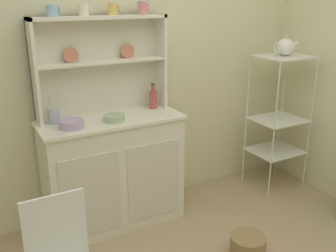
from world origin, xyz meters
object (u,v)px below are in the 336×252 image
at_px(bakers_rack, 279,109).
at_px(hutch_cabinet, 113,170).
at_px(jam_bottle, 153,99).
at_px(porcelain_teapot, 285,47).
at_px(hutch_shelf_unit, 100,58).
at_px(utensil_jar, 54,116).
at_px(bowl_mixing_large, 72,124).
at_px(floor_basket, 248,247).
at_px(cup_sky_0, 52,11).

bearing_deg(bakers_rack, hutch_cabinet, 174.71).
bearing_deg(jam_bottle, porcelain_teapot, -11.22).
bearing_deg(hutch_shelf_unit, utensil_jar, -167.57).
xyz_separation_m(hutch_shelf_unit, bakers_rack, (1.56, -0.31, -0.53)).
bearing_deg(jam_bottle, bowl_mixing_large, -167.27).
xyz_separation_m(floor_basket, utensil_jar, (-1.04, 0.95, 0.85)).
bearing_deg(cup_sky_0, bakers_rack, -8.05).
relative_size(hutch_shelf_unit, floor_basket, 4.00).
bearing_deg(jam_bottle, hutch_shelf_unit, 168.81).
bearing_deg(porcelain_teapot, jam_bottle, 168.78).
height_order(floor_basket, jam_bottle, jam_bottle).
height_order(hutch_cabinet, cup_sky_0, cup_sky_0).
distance_m(bowl_mixing_large, jam_bottle, 0.73).
distance_m(bakers_rack, porcelain_teapot, 0.55).
relative_size(cup_sky_0, bowl_mixing_large, 0.55).
relative_size(cup_sky_0, porcelain_teapot, 0.39).
distance_m(hutch_shelf_unit, bakers_rack, 1.68).
bearing_deg(hutch_cabinet, cup_sky_0, 159.47).
bearing_deg(bowl_mixing_large, hutch_cabinet, 13.23).
relative_size(bakers_rack, bowl_mixing_large, 7.30).
xyz_separation_m(floor_basket, bowl_mixing_large, (-0.95, 0.80, 0.82)).
bearing_deg(utensil_jar, cup_sky_0, 33.24).
height_order(bakers_rack, bowl_mixing_large, bakers_rack).
relative_size(floor_basket, cup_sky_0, 2.65).
relative_size(hutch_shelf_unit, cup_sky_0, 10.63).
relative_size(bowl_mixing_large, utensil_jar, 0.71).
relative_size(hutch_shelf_unit, jam_bottle, 4.90).
relative_size(bakers_rack, jam_bottle, 6.12).
bearing_deg(jam_bottle, cup_sky_0, 177.14).
height_order(hutch_shelf_unit, floor_basket, hutch_shelf_unit).
height_order(bakers_rack, porcelain_teapot, porcelain_teapot).
distance_m(hutch_shelf_unit, porcelain_teapot, 1.59).
bearing_deg(hutch_shelf_unit, hutch_cabinet, -90.00).
xyz_separation_m(hutch_cabinet, utensil_jar, (-0.40, 0.08, 0.48)).
distance_m(hutch_cabinet, utensil_jar, 0.63).
bearing_deg(hutch_shelf_unit, bakers_rack, -11.20).
bearing_deg(floor_basket, bakers_rack, 38.52).
distance_m(floor_basket, utensil_jar, 1.64).
bearing_deg(hutch_cabinet, jam_bottle, 12.33).
bearing_deg(hutch_cabinet, bakers_rack, -5.29).
height_order(hutch_cabinet, jam_bottle, jam_bottle).
distance_m(cup_sky_0, utensil_jar, 0.72).
height_order(cup_sky_0, utensil_jar, cup_sky_0).
distance_m(hutch_cabinet, bakers_rack, 1.60).
xyz_separation_m(bakers_rack, porcelain_teapot, (-0.00, 0.00, 0.55)).
bearing_deg(hutch_shelf_unit, jam_bottle, -11.19).
distance_m(bowl_mixing_large, porcelain_teapot, 1.91).
relative_size(hutch_shelf_unit, porcelain_teapot, 4.17).
relative_size(hutch_cabinet, bakers_rack, 0.86).
height_order(cup_sky_0, porcelain_teapot, cup_sky_0).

